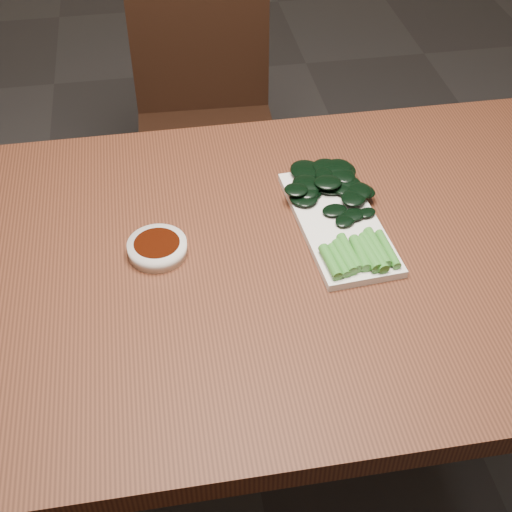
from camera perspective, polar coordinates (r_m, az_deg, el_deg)
name	(u,v)px	position (r m, az deg, el deg)	size (l,w,h in m)	color
ground	(259,484)	(1.78, 0.24, -17.79)	(6.00, 6.00, 0.00)	#322F2F
table	(260,284)	(1.23, 0.33, -2.29)	(1.40, 0.80, 0.75)	#4F2616
chair_far	(206,115)	(2.03, -4.05, 11.19)	(0.39, 0.39, 0.89)	black
sauce_bowl	(157,248)	(1.19, -7.90, 0.65)	(0.10, 0.10, 0.02)	white
serving_plate	(338,222)	(1.24, 6.58, 2.70)	(0.16, 0.31, 0.01)	white
gai_lan	(337,200)	(1.26, 6.47, 4.46)	(0.18, 0.32, 0.02)	#3D882E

